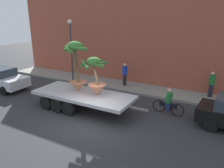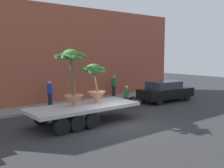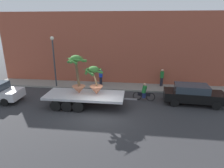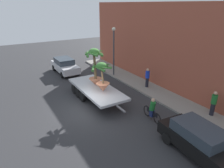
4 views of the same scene
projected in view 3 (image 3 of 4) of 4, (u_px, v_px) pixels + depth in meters
ground_plane at (101, 114)px, 13.64m from camera, size 60.00×60.00×0.00m
sidewalk at (111, 86)px, 19.38m from camera, size 24.00×2.20×0.15m
building_facade at (113, 49)px, 19.89m from camera, size 24.00×1.20×7.23m
flatbed_trailer at (82, 97)px, 14.80m from camera, size 6.99×2.45×0.98m
potted_palm_rear at (95, 81)px, 14.39m from camera, size 1.61×1.63×2.18m
potted_palm_middle at (77, 74)px, 14.50m from camera, size 1.60×1.68×2.95m
cyclist at (144, 93)px, 15.89m from camera, size 1.84×0.38×1.54m
parked_car at (193, 94)px, 15.16m from camera, size 4.67×2.11×1.58m
pedestrian_near_gate at (101, 77)px, 19.20m from camera, size 0.36×0.36×1.71m
pedestrian_far_left at (162, 77)px, 18.97m from camera, size 0.36×0.36×1.71m
street_lamp at (54, 55)px, 18.29m from camera, size 0.36×0.36×4.83m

